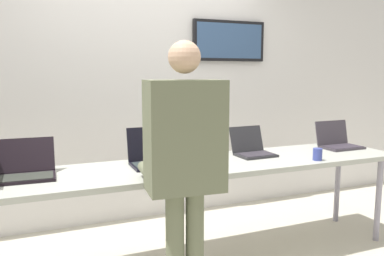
% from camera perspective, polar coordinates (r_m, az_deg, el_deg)
% --- Properties ---
extents(back_wall, '(8.00, 0.11, 2.70)m').
position_cam_1_polar(back_wall, '(3.96, -6.94, 6.17)').
color(back_wall, silver).
rests_on(back_wall, ground).
extents(workbench, '(3.69, 0.70, 0.79)m').
position_cam_1_polar(workbench, '(2.97, -1.17, -6.34)').
color(workbench, '#A9ABA1').
rests_on(workbench, ground).
extents(laptop_station_0, '(0.38, 0.39, 0.24)m').
position_cam_1_polar(laptop_station_0, '(2.85, -23.08, -5.51)').
color(laptop_station_0, black).
rests_on(laptop_station_0, workbench).
extents(laptop_station_1, '(0.36, 0.32, 0.28)m').
position_cam_1_polar(laptop_station_1, '(2.98, -5.64, -4.17)').
color(laptop_station_1, black).
rests_on(laptop_station_1, workbench).
extents(laptop_station_2, '(0.32, 0.31, 0.23)m').
position_cam_1_polar(laptop_station_2, '(3.35, 8.79, -3.01)').
color(laptop_station_2, '#27262A').
rests_on(laptop_station_2, workbench).
extents(laptop_station_3, '(0.37, 0.29, 0.24)m').
position_cam_1_polar(laptop_station_3, '(3.88, 20.57, -1.87)').
color(laptop_station_3, '#39333B').
rests_on(laptop_station_3, workbench).
extents(person, '(0.47, 0.61, 1.67)m').
position_cam_1_polar(person, '(2.26, -1.14, -4.12)').
color(person, '#656A4F').
rests_on(person, ground).
extents(coffee_mug, '(0.07, 0.07, 0.10)m').
position_cam_1_polar(coffee_mug, '(3.27, 17.89, -3.68)').
color(coffee_mug, '#39469B').
rests_on(coffee_mug, workbench).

